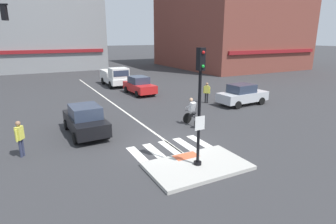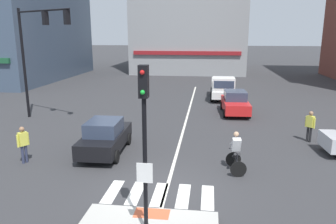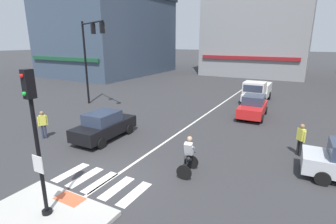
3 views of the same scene
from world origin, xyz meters
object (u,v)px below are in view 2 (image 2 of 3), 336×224
car_red_eastbound_far (235,103)px  pickup_truck_white_eastbound_distant (223,88)px  car_black_westbound_near (105,137)px  signal_pole (144,136)px  cyclist (236,151)px  traffic_light_mast (35,44)px  pedestrian_waiting_far_side (310,124)px  pedestrian_at_curb_left (23,142)px

car_red_eastbound_far → pickup_truck_white_eastbound_distant: bearing=97.8°
car_black_westbound_near → pickup_truck_white_eastbound_distant: 15.18m
signal_pole → cyclist: bearing=59.8°
traffic_light_mast → car_red_eastbound_far: (12.84, 3.47, -4.15)m
traffic_light_mast → car_red_eastbound_far: 13.94m
cyclist → pedestrian_waiting_far_side: bearing=46.4°
signal_pole → traffic_light_mast: (-9.31, 11.68, 1.99)m
pedestrian_at_curb_left → cyclist: bearing=1.8°
signal_pole → cyclist: signal_pole is taller
car_red_eastbound_far → car_black_westbound_near: size_ratio=1.01×
pedestrian_waiting_far_side → car_red_eastbound_far: bearing=120.3°
traffic_light_mast → car_red_eastbound_far: bearing=15.1°
cyclist → pedestrian_waiting_far_side: cyclist is taller
traffic_light_mast → pedestrian_at_curb_left: bearing=-67.5°
signal_pole → pickup_truck_white_eastbound_distant: 20.50m
signal_pole → car_red_eastbound_far: signal_pole is taller
car_black_westbound_near → cyclist: cyclist is taller
traffic_light_mast → pedestrian_at_curb_left: traffic_light_mast is taller
traffic_light_mast → car_black_westbound_near: size_ratio=1.74×
signal_pole → pedestrian_at_curb_left: (-6.38, 4.60, -1.99)m
car_red_eastbound_far → pedestrian_at_curb_left: (-9.91, -10.54, 0.17)m
pickup_truck_white_eastbound_distant → pedestrian_waiting_far_side: size_ratio=3.05×
signal_pole → traffic_light_mast: size_ratio=0.65×
car_red_eastbound_far → pedestrian_at_curb_left: size_ratio=2.50×
traffic_light_mast → pickup_truck_white_eastbound_distant: bearing=35.1°
pickup_truck_white_eastbound_distant → cyclist: (0.01, -15.32, -0.11)m
traffic_light_mast → signal_pole: bearing=-51.4°
signal_pole → pedestrian_at_curb_left: size_ratio=2.81×
traffic_light_mast → pickup_truck_white_eastbound_distant: size_ratio=1.41×
pickup_truck_white_eastbound_distant → pedestrian_at_curb_left: size_ratio=3.05×
signal_pole → pedestrian_waiting_far_side: 11.75m
pickup_truck_white_eastbound_distant → traffic_light_mast: bearing=-144.9°
car_black_westbound_near → pickup_truck_white_eastbound_distant: bearing=66.5°
car_black_westbound_near → cyclist: bearing=-13.0°
traffic_light_mast → pickup_truck_white_eastbound_distant: 15.37m
pickup_truck_white_eastbound_distant → pedestrian_waiting_far_side: 11.73m
car_red_eastbound_far → cyclist: 10.28m
cyclist → pedestrian_at_curb_left: cyclist is taller
signal_pole → pickup_truck_white_eastbound_distant: size_ratio=0.92×
car_black_westbound_near → cyclist: (6.05, -1.40, 0.06)m
pedestrian_waiting_far_side → pickup_truck_white_eastbound_distant: bearing=110.7°
pickup_truck_white_eastbound_distant → signal_pole: bearing=-98.0°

